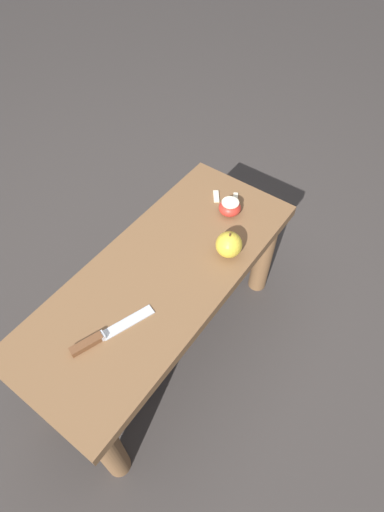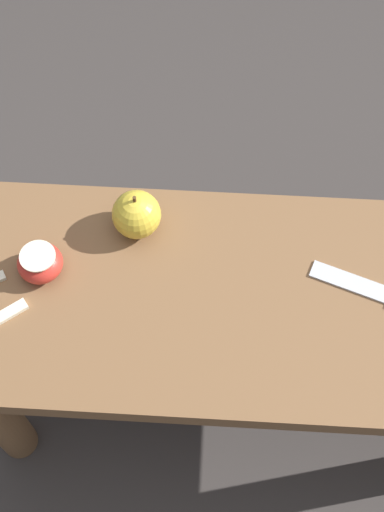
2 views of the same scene
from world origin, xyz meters
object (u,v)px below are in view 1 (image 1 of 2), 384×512
object	(u,v)px
wooden_bench	(163,291)
knife	(100,337)
apple_whole	(229,245)
apple_cut	(230,207)

from	to	relation	value
wooden_bench	knife	distance (m)	0.30
wooden_bench	apple_whole	bearing A→B (deg)	-33.98
knife	apple_cut	bearing A→B (deg)	17.19
wooden_bench	apple_whole	size ratio (longest dim) A/B	10.60
wooden_bench	knife	bearing A→B (deg)	-178.71
wooden_bench	apple_cut	bearing A→B (deg)	-5.36
knife	apple_cut	world-z (taller)	apple_cut
wooden_bench	apple_cut	xyz separation A→B (m)	(0.34, -0.03, 0.13)
apple_cut	apple_whole	bearing A→B (deg)	-148.58
knife	apple_whole	world-z (taller)	apple_whole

